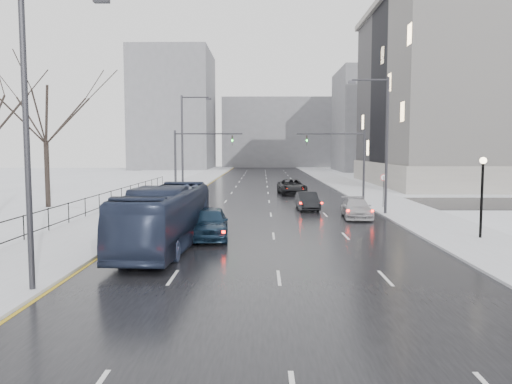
{
  "coord_description": "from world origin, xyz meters",
  "views": [
    {
      "loc": [
        -0.62,
        3.6,
        4.89
      ],
      "look_at": [
        -0.97,
        30.96,
        2.5
      ],
      "focal_mm": 35.0,
      "sensor_mm": 36.0,
      "label": 1
    }
  ],
  "objects_px": {
    "mast_signal_left": "(187,157)",
    "no_uturn_sign": "(384,181)",
    "bus": "(165,217)",
    "sedan_center_near": "(209,223)",
    "lamppost_r_mid": "(482,185)",
    "sedan_right_cross": "(292,187)",
    "streetlight_r_mid": "(384,138)",
    "mast_signal_right": "(352,157)",
    "streetlight_l_far": "(185,141)",
    "sedan_right_near": "(307,201)",
    "tree_park_e": "(48,208)",
    "sedan_right_far": "(356,208)",
    "streetlight_l_near": "(33,126)"
  },
  "relations": [
    {
      "from": "mast_signal_left",
      "to": "no_uturn_sign",
      "type": "height_order",
      "value": "mast_signal_left"
    },
    {
      "from": "bus",
      "to": "sedan_center_near",
      "type": "relative_size",
      "value": 2.18
    },
    {
      "from": "lamppost_r_mid",
      "to": "sedan_right_cross",
      "type": "relative_size",
      "value": 0.74
    },
    {
      "from": "no_uturn_sign",
      "to": "bus",
      "type": "bearing_deg",
      "value": -131.33
    },
    {
      "from": "streetlight_r_mid",
      "to": "mast_signal_right",
      "type": "bearing_deg",
      "value": 96.0
    },
    {
      "from": "streetlight_r_mid",
      "to": "no_uturn_sign",
      "type": "distance_m",
      "value": 5.3
    },
    {
      "from": "streetlight_l_far",
      "to": "sedan_center_near",
      "type": "bearing_deg",
      "value": -77.92
    },
    {
      "from": "streetlight_l_far",
      "to": "sedan_right_near",
      "type": "height_order",
      "value": "streetlight_l_far"
    },
    {
      "from": "sedan_center_near",
      "to": "mast_signal_left",
      "type": "bearing_deg",
      "value": 98.17
    },
    {
      "from": "tree_park_e",
      "to": "no_uturn_sign",
      "type": "relative_size",
      "value": 5.0
    },
    {
      "from": "lamppost_r_mid",
      "to": "sedan_right_near",
      "type": "distance_m",
      "value": 15.42
    },
    {
      "from": "sedan_center_near",
      "to": "sedan_right_near",
      "type": "distance_m",
      "value": 14.3
    },
    {
      "from": "streetlight_l_far",
      "to": "sedan_right_far",
      "type": "height_order",
      "value": "streetlight_l_far"
    },
    {
      "from": "streetlight_l_far",
      "to": "sedan_right_cross",
      "type": "height_order",
      "value": "streetlight_l_far"
    },
    {
      "from": "bus",
      "to": "sedan_right_cross",
      "type": "relative_size",
      "value": 1.89
    },
    {
      "from": "lamppost_r_mid",
      "to": "mast_signal_left",
      "type": "bearing_deg",
      "value": 135.52
    },
    {
      "from": "no_uturn_sign",
      "to": "tree_park_e",
      "type": "bearing_deg",
      "value": 180.0
    },
    {
      "from": "streetlight_l_far",
      "to": "streetlight_l_near",
      "type": "bearing_deg",
      "value": -90.0
    },
    {
      "from": "streetlight_r_mid",
      "to": "bus",
      "type": "distance_m",
      "value": 18.86
    },
    {
      "from": "sedan_right_cross",
      "to": "mast_signal_left",
      "type": "bearing_deg",
      "value": -143.6
    },
    {
      "from": "sedan_center_near",
      "to": "sedan_right_far",
      "type": "relative_size",
      "value": 1.08
    },
    {
      "from": "bus",
      "to": "sedan_right_cross",
      "type": "xyz_separation_m",
      "value": [
        7.85,
        29.05,
        -0.72
      ]
    },
    {
      "from": "bus",
      "to": "sedan_center_near",
      "type": "distance_m",
      "value": 3.35
    },
    {
      "from": "tree_park_e",
      "to": "sedan_right_far",
      "type": "relative_size",
      "value": 2.89
    },
    {
      "from": "streetlight_l_near",
      "to": "bus",
      "type": "relative_size",
      "value": 0.91
    },
    {
      "from": "streetlight_l_near",
      "to": "sedan_right_near",
      "type": "relative_size",
      "value": 2.34
    },
    {
      "from": "mast_signal_right",
      "to": "streetlight_l_near",
      "type": "bearing_deg",
      "value": -118.96
    },
    {
      "from": "streetlight_l_far",
      "to": "sedan_right_cross",
      "type": "relative_size",
      "value": 1.72
    },
    {
      "from": "no_uturn_sign",
      "to": "bus",
      "type": "relative_size",
      "value": 0.25
    },
    {
      "from": "bus",
      "to": "sedan_center_near",
      "type": "xyz_separation_m",
      "value": [
        1.83,
        2.72,
        -0.67
      ]
    },
    {
      "from": "streetlight_l_far",
      "to": "lamppost_r_mid",
      "type": "relative_size",
      "value": 2.34
    },
    {
      "from": "bus",
      "to": "sedan_right_near",
      "type": "height_order",
      "value": "bus"
    },
    {
      "from": "mast_signal_right",
      "to": "streetlight_l_far",
      "type": "bearing_deg",
      "value": 165.52
    },
    {
      "from": "tree_park_e",
      "to": "streetlight_l_far",
      "type": "distance_m",
      "value": 14.01
    },
    {
      "from": "streetlight_r_mid",
      "to": "mast_signal_left",
      "type": "height_order",
      "value": "streetlight_r_mid"
    },
    {
      "from": "streetlight_l_near",
      "to": "streetlight_l_far",
      "type": "bearing_deg",
      "value": 90.0
    },
    {
      "from": "mast_signal_right",
      "to": "no_uturn_sign",
      "type": "relative_size",
      "value": 2.41
    },
    {
      "from": "streetlight_r_mid",
      "to": "lamppost_r_mid",
      "type": "relative_size",
      "value": 2.34
    },
    {
      "from": "streetlight_r_mid",
      "to": "no_uturn_sign",
      "type": "height_order",
      "value": "streetlight_r_mid"
    },
    {
      "from": "no_uturn_sign",
      "to": "sedan_center_near",
      "type": "height_order",
      "value": "no_uturn_sign"
    },
    {
      "from": "lamppost_r_mid",
      "to": "mast_signal_right",
      "type": "xyz_separation_m",
      "value": [
        -3.67,
        18.0,
        1.16
      ]
    },
    {
      "from": "streetlight_r_mid",
      "to": "no_uturn_sign",
      "type": "xyz_separation_m",
      "value": [
        1.03,
        4.0,
        -3.32
      ]
    },
    {
      "from": "streetlight_r_mid",
      "to": "lamppost_r_mid",
      "type": "xyz_separation_m",
      "value": [
        2.83,
        -10.0,
        -2.67
      ]
    },
    {
      "from": "lamppost_r_mid",
      "to": "streetlight_r_mid",
      "type": "bearing_deg",
      "value": 105.82
    },
    {
      "from": "tree_park_e",
      "to": "sedan_right_cross",
      "type": "height_order",
      "value": "tree_park_e"
    },
    {
      "from": "tree_park_e",
      "to": "lamppost_r_mid",
      "type": "relative_size",
      "value": 3.15
    },
    {
      "from": "no_uturn_sign",
      "to": "sedan_right_near",
      "type": "bearing_deg",
      "value": -170.59
    },
    {
      "from": "tree_park_e",
      "to": "sedan_center_near",
      "type": "distance_m",
      "value": 20.19
    },
    {
      "from": "sedan_right_near",
      "to": "sedan_right_far",
      "type": "height_order",
      "value": "sedan_right_near"
    },
    {
      "from": "tree_park_e",
      "to": "streetlight_r_mid",
      "type": "height_order",
      "value": "streetlight_r_mid"
    }
  ]
}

